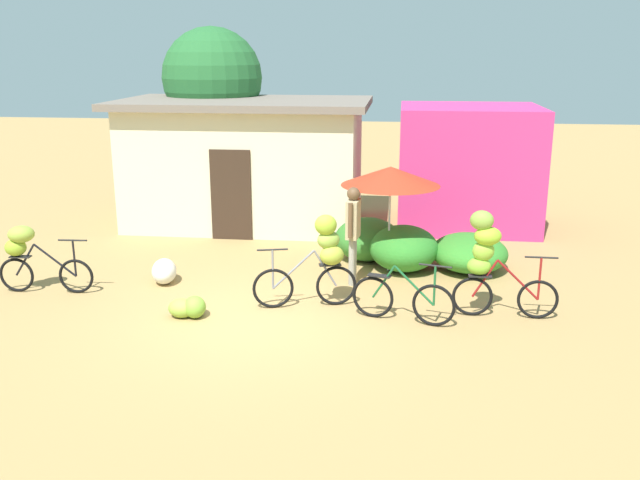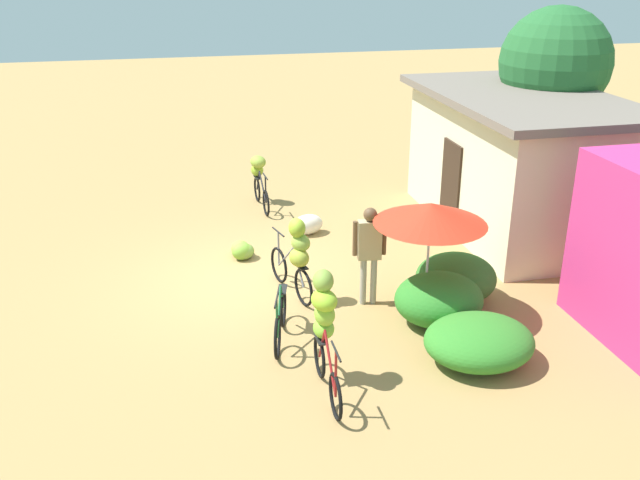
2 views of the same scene
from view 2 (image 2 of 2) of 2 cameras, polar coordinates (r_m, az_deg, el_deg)
name	(u,v)px [view 2 (image 2 of 2)]	position (r m, az deg, el deg)	size (l,w,h in m)	color
ground_plane	(250,280)	(13.20, -5.70, -3.27)	(60.00, 60.00, 0.00)	#A5814C
building_low	(517,161)	(15.81, 15.76, 6.20)	(5.84, 3.47, 2.95)	beige
tree_behind_building	(555,65)	(16.97, 18.61, 13.39)	(2.49, 2.49, 4.64)	brown
hedge_bush_front_left	(456,278)	(12.50, 11.02, -3.04)	(1.33, 1.42, 0.83)	#2F6E27
hedge_bush_front_right	(439,299)	(11.68, 9.67, -4.80)	(1.31, 1.48, 0.85)	#2D7D29
hedge_bush_mid	(479,341)	(10.78, 12.84, -8.07)	(1.45, 1.67, 0.68)	#327F28
market_umbrella	(431,213)	(11.31, 9.01, 2.15)	(1.84, 1.84, 2.02)	beige
bicycle_leftmost	(259,175)	(16.86, -4.99, 5.26)	(1.67, 0.48, 1.19)	black
bicycle_near_pile	(296,254)	(12.08, -1.95, -1.12)	(1.68, 0.57, 1.56)	black
bicycle_center_loaded	(280,320)	(11.05, -3.25, -6.53)	(1.60, 0.48, 0.98)	black
bicycle_by_shop	(325,322)	(9.69, 0.39, -6.71)	(1.65, 0.45, 1.72)	black
banana_pile_on_ground	(242,250)	(14.09, -6.37, -0.85)	(0.68, 0.56, 0.35)	#90B63F
produce_sack	(308,224)	(15.17, -1.02, 1.28)	(0.70, 0.44, 0.44)	silver
person_vendor	(369,246)	(11.87, 4.05, -0.45)	(0.25, 0.58, 1.78)	gray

